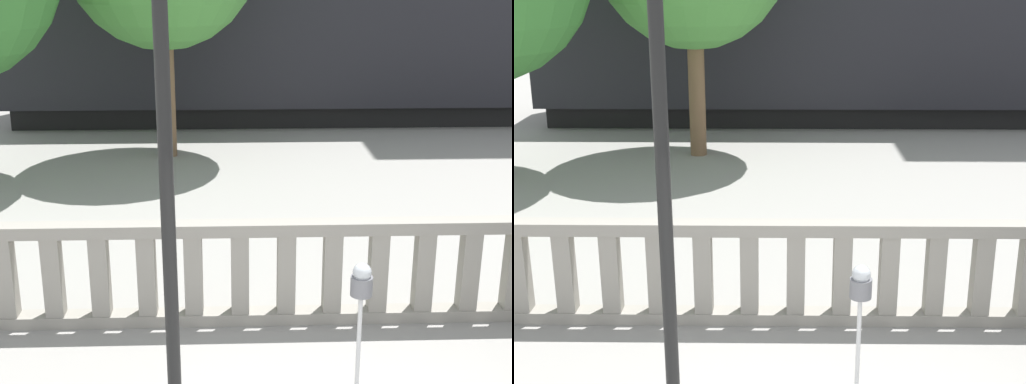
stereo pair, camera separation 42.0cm
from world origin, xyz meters
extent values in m
cube|color=gray|center=(0.00, 3.37, 0.07)|extent=(14.62, 0.24, 0.14)
cube|color=gray|center=(0.00, 3.37, 1.15)|extent=(14.62, 0.24, 0.14)
cube|color=gray|center=(-3.37, 3.37, 0.61)|extent=(0.20, 0.20, 0.94)
cube|color=gray|center=(-2.85, 3.37, 0.61)|extent=(0.20, 0.20, 0.94)
cube|color=gray|center=(-2.33, 3.37, 0.61)|extent=(0.20, 0.20, 0.94)
cube|color=gray|center=(-1.82, 3.37, 0.61)|extent=(0.20, 0.20, 0.94)
cube|color=gray|center=(-1.30, 3.37, 0.61)|extent=(0.20, 0.20, 0.94)
cube|color=gray|center=(-0.78, 3.37, 0.61)|extent=(0.20, 0.20, 0.94)
cube|color=gray|center=(-0.26, 3.37, 0.61)|extent=(0.20, 0.20, 0.94)
cube|color=gray|center=(0.26, 3.37, 0.61)|extent=(0.20, 0.20, 0.94)
cube|color=gray|center=(0.78, 3.37, 0.61)|extent=(0.20, 0.20, 0.94)
cube|color=gray|center=(1.30, 3.37, 0.61)|extent=(0.20, 0.20, 0.94)
cube|color=gray|center=(1.82, 3.37, 0.61)|extent=(0.20, 0.20, 0.94)
cylinder|color=black|center=(-1.38, 1.52, 3.03)|extent=(0.12, 0.12, 5.66)
cylinder|color=silver|center=(0.26, 1.68, 0.57)|extent=(0.04, 0.04, 1.14)
cylinder|color=slate|center=(0.26, 1.68, 1.23)|extent=(0.19, 0.19, 0.18)
sphere|color=#B2B7BC|center=(0.26, 1.68, 1.36)|extent=(0.17, 0.17, 0.17)
cube|color=black|center=(3.95, 14.68, 0.28)|extent=(20.42, 2.50, 0.55)
cube|color=black|center=(3.95, 14.68, 2.10)|extent=(20.84, 3.13, 3.11)
cube|color=black|center=(-2.71, 31.97, 0.28)|extent=(23.16, 2.48, 0.55)
cube|color=black|center=(-2.71, 31.97, 2.05)|extent=(23.63, 3.09, 3.01)
cylinder|color=brown|center=(-2.18, 10.90, 1.36)|extent=(0.35, 0.35, 2.72)
camera|label=1|loc=(-0.87, -3.96, 3.90)|focal=50.00mm
camera|label=2|loc=(-0.45, -3.96, 3.90)|focal=50.00mm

